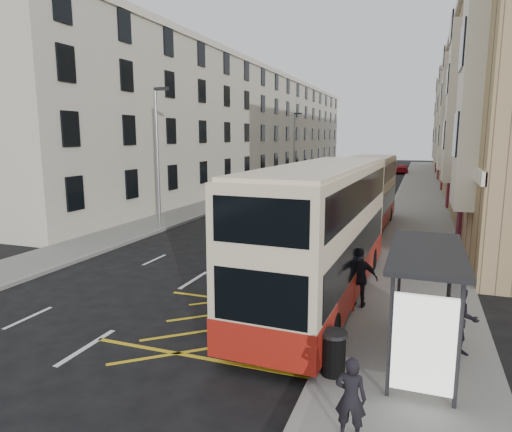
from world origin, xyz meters
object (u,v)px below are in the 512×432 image
at_px(pedestrian_near, 351,398).
at_px(car_silver, 345,167).
at_px(street_lamp_near, 158,150).
at_px(pedestrian_far, 360,278).
at_px(street_lamp_far, 295,143).
at_px(pedestrian_mid, 460,322).
at_px(car_dark, 338,165).
at_px(white_van, 309,179).
at_px(car_red, 402,169).
at_px(double_decker_rear, 365,194).
at_px(litter_bin, 333,352).
at_px(double_decker_front, 322,232).
at_px(bus_shelter, 432,285).

height_order(pedestrian_near, car_silver, pedestrian_near).
distance_m(street_lamp_near, pedestrian_far, 15.98).
xyz_separation_m(street_lamp_far, pedestrian_mid, (15.42, -41.45, -3.63)).
relative_size(street_lamp_far, car_dark, 1.96).
relative_size(pedestrian_near, white_van, 0.29).
height_order(car_silver, car_red, car_silver).
relative_size(double_decker_rear, car_red, 2.38).
relative_size(street_lamp_far, litter_bin, 7.95).
bearing_deg(double_decker_rear, litter_bin, -83.52).
height_order(white_van, car_silver, car_silver).
xyz_separation_m(double_decker_front, pedestrian_mid, (4.07, -3.10, -1.31)).
distance_m(bus_shelter, double_decker_rear, 16.24).
xyz_separation_m(street_lamp_near, car_dark, (1.15, 53.70, -3.96)).
xyz_separation_m(pedestrian_near, car_dark, (-12.23, 69.21, -0.24)).
bearing_deg(bus_shelter, street_lamp_far, 109.12).
xyz_separation_m(street_lamp_far, car_red, (11.55, 17.90, -3.98)).
height_order(street_lamp_far, double_decker_rear, street_lamp_far).
relative_size(bus_shelter, pedestrian_mid, 2.49).
height_order(double_decker_rear, white_van, double_decker_rear).
height_order(pedestrian_near, pedestrian_mid, pedestrian_mid).
bearing_deg(street_lamp_near, double_decker_front, -36.36).
xyz_separation_m(bus_shelter, car_silver, (-11.35, 59.93, -1.33)).
bearing_deg(bus_shelter, pedestrian_mid, 52.36).
distance_m(car_dark, car_red, 11.91).
distance_m(double_decker_rear, pedestrian_far, 12.65).
distance_m(street_lamp_far, car_dark, 24.06).
xyz_separation_m(street_lamp_far, car_silver, (3.34, 17.53, -3.83)).
height_order(street_lamp_far, pedestrian_far, street_lamp_far).
relative_size(bus_shelter, pedestrian_near, 2.79).
bearing_deg(street_lamp_near, pedestrian_near, -49.21).
xyz_separation_m(car_silver, car_dark, (-2.19, 6.17, -0.13)).
bearing_deg(white_van, double_decker_rear, -51.07).
xyz_separation_m(bus_shelter, street_lamp_near, (-14.69, 12.39, 2.50)).
bearing_deg(white_van, double_decker_front, -57.62).
xyz_separation_m(street_lamp_near, street_lamp_far, (0.00, 30.00, 0.00)).
height_order(car_dark, car_red, car_dark).
bearing_deg(car_dark, white_van, -70.01).
bearing_deg(bus_shelter, street_lamp_near, 139.86).
bearing_deg(white_van, street_lamp_far, 148.83).
xyz_separation_m(pedestrian_near, pedestrian_far, (-0.68, 6.47, 0.18)).
bearing_deg(double_decker_front, car_red, 91.74).
bearing_deg(pedestrian_near, pedestrian_mid, -116.44).
distance_m(double_decker_front, pedestrian_near, 7.56).
bearing_deg(pedestrian_far, bus_shelter, 122.10).
bearing_deg(pedestrian_near, bus_shelter, -112.63).
distance_m(street_lamp_far, double_decker_rear, 28.94).
bearing_deg(street_lamp_far, car_silver, 79.20).
height_order(bus_shelter, litter_bin, bus_shelter).
distance_m(pedestrian_far, car_dark, 63.79).
bearing_deg(street_lamp_far, pedestrian_mid, -69.60).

